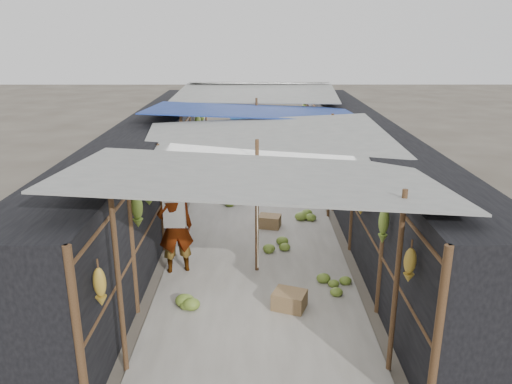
{
  "coord_description": "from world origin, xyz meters",
  "views": [
    {
      "loc": [
        -0.02,
        -5.79,
        4.41
      ],
      "look_at": [
        -0.02,
        4.13,
        1.25
      ],
      "focal_mm": 35.0,
      "sensor_mm": 36.0,
      "label": 1
    }
  ],
  "objects_px": {
    "shopper_blue": "(236,172)",
    "vendor_seated": "(289,154)",
    "black_basin": "(309,175)",
    "crate_near": "(269,222)",
    "vendor_elderly": "(176,228)"
  },
  "relations": [
    {
      "from": "shopper_blue",
      "to": "vendor_seated",
      "type": "relative_size",
      "value": 2.1
    },
    {
      "from": "black_basin",
      "to": "shopper_blue",
      "type": "bearing_deg",
      "value": -134.09
    },
    {
      "from": "shopper_blue",
      "to": "vendor_seated",
      "type": "xyz_separation_m",
      "value": [
        1.7,
        3.88,
        -0.43
      ]
    },
    {
      "from": "crate_near",
      "to": "vendor_seated",
      "type": "distance_m",
      "value": 5.98
    },
    {
      "from": "shopper_blue",
      "to": "vendor_seated",
      "type": "distance_m",
      "value": 4.25
    },
    {
      "from": "crate_near",
      "to": "vendor_elderly",
      "type": "relative_size",
      "value": 0.28
    },
    {
      "from": "crate_near",
      "to": "shopper_blue",
      "type": "height_order",
      "value": "shopper_blue"
    },
    {
      "from": "vendor_seated",
      "to": "shopper_blue",
      "type": "bearing_deg",
      "value": -18.76
    },
    {
      "from": "black_basin",
      "to": "shopper_blue",
      "type": "distance_m",
      "value": 3.31
    },
    {
      "from": "black_basin",
      "to": "vendor_seated",
      "type": "xyz_separation_m",
      "value": [
        -0.55,
        1.56,
        0.3
      ]
    },
    {
      "from": "crate_near",
      "to": "vendor_seated",
      "type": "xyz_separation_m",
      "value": [
        0.85,
        5.92,
        0.24
      ]
    },
    {
      "from": "vendor_elderly",
      "to": "shopper_blue",
      "type": "xyz_separation_m",
      "value": [
        0.99,
        4.32,
        -0.1
      ]
    },
    {
      "from": "crate_near",
      "to": "vendor_elderly",
      "type": "distance_m",
      "value": 3.03
    },
    {
      "from": "vendor_elderly",
      "to": "vendor_seated",
      "type": "distance_m",
      "value": 8.64
    },
    {
      "from": "crate_near",
      "to": "vendor_elderly",
      "type": "height_order",
      "value": "vendor_elderly"
    }
  ]
}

